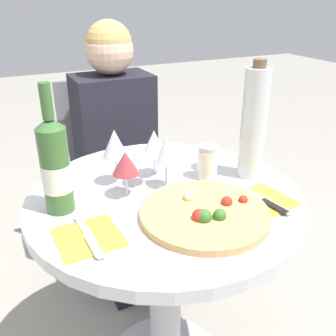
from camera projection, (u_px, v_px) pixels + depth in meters
dining_table at (165, 249)px, 1.18m from camera, size 0.80×0.80×0.76m
chair_behind_diner at (113, 178)px, 1.88m from camera, size 0.43×0.43×0.93m
seated_diner at (122, 171)px, 1.72m from camera, size 0.34×0.46×1.20m
pizza_large at (205, 213)px, 0.98m from camera, size 0.34×0.34×0.05m
wine_bottle at (55, 166)px, 0.96m from camera, size 0.08×0.08×0.34m
tall_carafe at (254, 124)px, 1.13m from camera, size 0.08×0.08×0.36m
sugar_shaker at (207, 162)px, 1.17m from camera, size 0.06×0.06×0.11m
wine_glass_back_left at (115, 144)px, 1.10m from camera, size 0.08×0.08×0.17m
wine_glass_front_left at (125, 164)px, 1.04m from camera, size 0.08×0.08×0.14m
wine_glass_center at (141, 155)px, 1.11m from camera, size 0.07×0.07×0.13m
wine_glass_back_right at (154, 144)px, 1.16m from camera, size 0.08×0.08×0.15m
wine_glass_front_right at (166, 151)px, 1.09m from camera, size 0.07×0.07×0.16m
place_setting_left at (89, 237)px, 0.89m from camera, size 0.16×0.19×0.01m
place_setting_right at (263, 201)px, 1.05m from camera, size 0.17×0.19×0.01m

